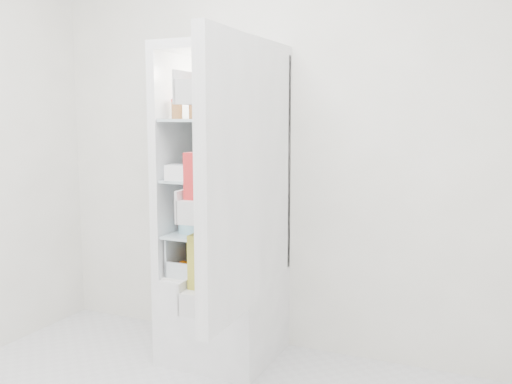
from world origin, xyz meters
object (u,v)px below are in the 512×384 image
at_px(fridge_door, 224,185).
at_px(mushroom_bowl, 192,226).
at_px(red_cabbage, 226,218).
at_px(refrigerator, 227,243).

bearing_deg(fridge_door, mushroom_bowl, 40.49).
xyz_separation_m(red_cabbage, mushroom_bowl, (-0.18, -0.07, -0.05)).
xyz_separation_m(refrigerator, fridge_door, (0.32, -0.64, 0.43)).
bearing_deg(fridge_door, red_cabbage, 23.82).
xyz_separation_m(mushroom_bowl, fridge_door, (0.46, -0.49, 0.31)).
bearing_deg(red_cabbage, mushroom_bowl, -157.25).
height_order(refrigerator, fridge_door, refrigerator).
distance_m(refrigerator, fridge_door, 0.83).
height_order(refrigerator, mushroom_bowl, refrigerator).
bearing_deg(red_cabbage, refrigerator, 114.22).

